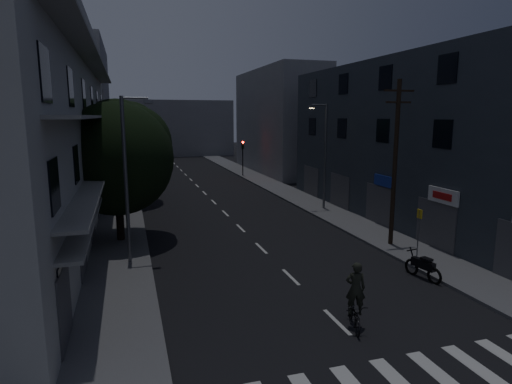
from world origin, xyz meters
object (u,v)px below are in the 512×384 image
motorcycle (423,267)px  cyclist (355,306)px  bus_stop_sign (419,225)px  utility_pole (395,160)px

motorcycle → cyclist: size_ratio=0.87×
motorcycle → cyclist: 6.12m
bus_stop_sign → motorcycle: (-1.24, -2.04, -1.37)m
utility_pole → bus_stop_sign: size_ratio=3.56×
bus_stop_sign → motorcycle: size_ratio=1.23×
utility_pole → cyclist: utility_pole is taller
utility_pole → motorcycle: (-1.45, -4.61, -4.34)m
utility_pole → bus_stop_sign: utility_pole is taller
utility_pole → bus_stop_sign: bearing=-94.6°
bus_stop_sign → motorcycle: 2.75m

